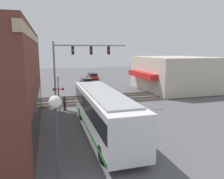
% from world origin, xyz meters
% --- Properties ---
extents(ground_plane, '(120.00, 120.00, 0.00)m').
position_xyz_m(ground_plane, '(0.00, 0.00, 0.00)').
color(ground_plane, '#565659').
extents(shop_building, '(11.87, 10.96, 5.21)m').
position_xyz_m(shop_building, '(11.04, -12.33, 2.61)').
color(shop_building, beige).
rests_on(shop_building, ground).
extents(city_bus, '(12.22, 2.59, 3.22)m').
position_xyz_m(city_bus, '(-3.78, 2.80, 1.78)').
color(city_bus, white).
rests_on(city_bus, ground).
extents(traffic_signal_gantry, '(0.42, 8.05, 7.16)m').
position_xyz_m(traffic_signal_gantry, '(4.71, 3.56, 5.33)').
color(traffic_signal_gantry, gray).
rests_on(traffic_signal_gantry, ground).
extents(crossing_signal, '(1.41, 1.18, 3.81)m').
position_xyz_m(crossing_signal, '(3.45, 5.72, 2.30)').
color(crossing_signal, gray).
rests_on(crossing_signal, ground).
extents(streetlamp, '(0.44, 0.44, 4.73)m').
position_xyz_m(streetlamp, '(-11.82, 6.45, 2.83)').
color(streetlamp, '#38383A').
rests_on(streetlamp, ground).
extents(rail_track_near, '(2.60, 60.00, 0.15)m').
position_xyz_m(rail_track_near, '(6.00, 0.00, 0.03)').
color(rail_track_near, '#332D28').
rests_on(rail_track_near, ground).
extents(rail_track_far, '(2.60, 60.00, 0.15)m').
position_xyz_m(rail_track_far, '(9.20, 0.00, 0.03)').
color(rail_track_far, '#332D28').
rests_on(rail_track_far, ground).
extents(parked_car_silver, '(4.65, 1.82, 1.37)m').
position_xyz_m(parked_car_silver, '(10.51, 0.20, 0.64)').
color(parked_car_silver, '#B7B7BC').
rests_on(parked_car_silver, ground).
extents(parked_car_black, '(4.58, 1.82, 1.39)m').
position_xyz_m(parked_car_black, '(18.88, 0.20, 0.65)').
color(parked_car_black, black).
rests_on(parked_car_black, ground).
extents(parked_car_red, '(4.72, 1.82, 1.37)m').
position_xyz_m(parked_car_red, '(27.47, -2.60, 0.65)').
color(parked_car_red, '#B21E19').
rests_on(parked_car_red, ground).
extents(pedestrian_at_crossing, '(0.34, 0.34, 1.64)m').
position_xyz_m(pedestrian_at_crossing, '(3.42, 5.14, 0.83)').
color(pedestrian_at_crossing, '#473828').
rests_on(pedestrian_at_crossing, ground).
extents(pedestrian_near_bus, '(0.34, 0.34, 1.64)m').
position_xyz_m(pedestrian_near_bus, '(-6.16, 0.78, 0.83)').
color(pedestrian_near_bus, '#2D3351').
rests_on(pedestrian_near_bus, ground).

